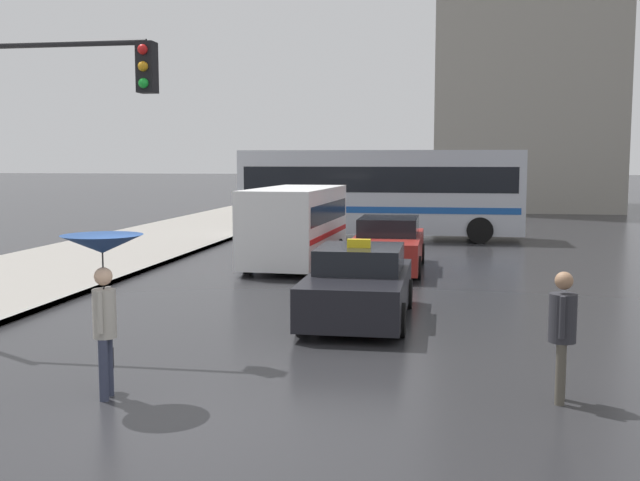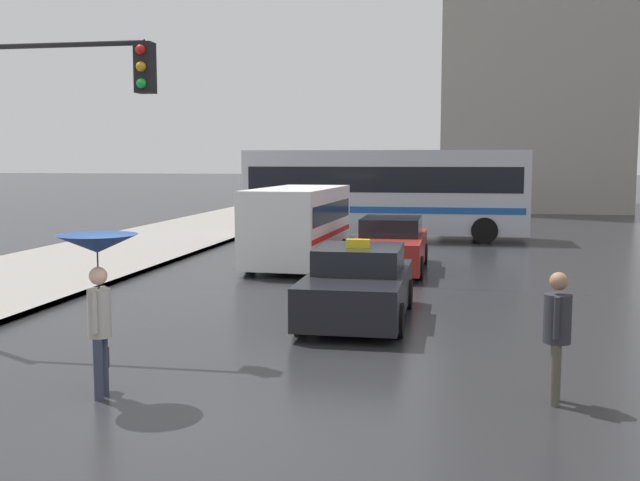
{
  "view_description": "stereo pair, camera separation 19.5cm",
  "coord_description": "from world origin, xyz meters",
  "px_view_note": "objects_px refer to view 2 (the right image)",
  "views": [
    {
      "loc": [
        2.89,
        -7.48,
        3.04
      ],
      "look_at": [
        0.39,
        7.46,
        1.4
      ],
      "focal_mm": 42.0,
      "sensor_mm": 36.0,
      "label": 1
    },
    {
      "loc": [
        3.08,
        -7.45,
        3.04
      ],
      "look_at": [
        0.39,
        7.46,
        1.4
      ],
      "focal_mm": 42.0,
      "sensor_mm": 36.0,
      "label": 2
    }
  ],
  "objects_px": {
    "sedan_red": "(391,246)",
    "traffic_light": "(23,122)",
    "city_bus": "(385,190)",
    "pedestrian_with_umbrella": "(98,267)",
    "taxi": "(358,286)",
    "ambulance_van": "(298,222)",
    "pedestrian_man": "(557,326)"
  },
  "relations": [
    {
      "from": "taxi",
      "to": "city_bus",
      "type": "xyz_separation_m",
      "value": [
        -0.89,
        14.88,
        1.23
      ]
    },
    {
      "from": "pedestrian_with_umbrella",
      "to": "pedestrian_man",
      "type": "xyz_separation_m",
      "value": [
        5.71,
        0.78,
        -0.7
      ]
    },
    {
      "from": "sedan_red",
      "to": "traffic_light",
      "type": "distance_m",
      "value": 10.93
    },
    {
      "from": "taxi",
      "to": "city_bus",
      "type": "relative_size",
      "value": 0.38
    },
    {
      "from": "city_bus",
      "to": "pedestrian_man",
      "type": "height_order",
      "value": "city_bus"
    },
    {
      "from": "ambulance_van",
      "to": "traffic_light",
      "type": "height_order",
      "value": "traffic_light"
    },
    {
      "from": "taxi",
      "to": "traffic_light",
      "type": "xyz_separation_m",
      "value": [
        -5.28,
        -2.51,
        3.01
      ]
    },
    {
      "from": "pedestrian_man",
      "to": "ambulance_van",
      "type": "bearing_deg",
      "value": -142.94
    },
    {
      "from": "taxi",
      "to": "pedestrian_man",
      "type": "relative_size",
      "value": 2.48
    },
    {
      "from": "ambulance_van",
      "to": "pedestrian_with_umbrella",
      "type": "relative_size",
      "value": 2.55
    },
    {
      "from": "ambulance_van",
      "to": "sedan_red",
      "type": "bearing_deg",
      "value": 172.75
    },
    {
      "from": "pedestrian_man",
      "to": "traffic_light",
      "type": "xyz_separation_m",
      "value": [
        -8.34,
        1.95,
        2.67
      ]
    },
    {
      "from": "city_bus",
      "to": "traffic_light",
      "type": "xyz_separation_m",
      "value": [
        -4.39,
        -17.39,
        1.78
      ]
    },
    {
      "from": "sedan_red",
      "to": "city_bus",
      "type": "relative_size",
      "value": 0.44
    },
    {
      "from": "sedan_red",
      "to": "traffic_light",
      "type": "height_order",
      "value": "traffic_light"
    },
    {
      "from": "traffic_light",
      "to": "sedan_red",
      "type": "bearing_deg",
      "value": 59.47
    },
    {
      "from": "taxi",
      "to": "pedestrian_with_umbrella",
      "type": "distance_m",
      "value": 5.97
    },
    {
      "from": "ambulance_van",
      "to": "traffic_light",
      "type": "xyz_separation_m",
      "value": [
        -2.64,
        -9.53,
        2.41
      ]
    },
    {
      "from": "traffic_light",
      "to": "ambulance_van",
      "type": "bearing_deg",
      "value": 74.52
    },
    {
      "from": "taxi",
      "to": "pedestrian_man",
      "type": "height_order",
      "value": "pedestrian_man"
    },
    {
      "from": "pedestrian_with_umbrella",
      "to": "pedestrian_man",
      "type": "relative_size",
      "value": 1.27
    },
    {
      "from": "taxi",
      "to": "sedan_red",
      "type": "height_order",
      "value": "taxi"
    },
    {
      "from": "ambulance_van",
      "to": "city_bus",
      "type": "distance_m",
      "value": 8.08
    },
    {
      "from": "city_bus",
      "to": "pedestrian_with_umbrella",
      "type": "bearing_deg",
      "value": -5.22
    },
    {
      "from": "ambulance_van",
      "to": "city_bus",
      "type": "bearing_deg",
      "value": -99.88
    },
    {
      "from": "pedestrian_man",
      "to": "sedan_red",
      "type": "bearing_deg",
      "value": -154.1
    },
    {
      "from": "pedestrian_with_umbrella",
      "to": "taxi",
      "type": "bearing_deg",
      "value": -35.91
    },
    {
      "from": "ambulance_van",
      "to": "traffic_light",
      "type": "distance_m",
      "value": 10.18
    },
    {
      "from": "pedestrian_with_umbrella",
      "to": "pedestrian_man",
      "type": "height_order",
      "value": "pedestrian_with_umbrella"
    },
    {
      "from": "ambulance_van",
      "to": "traffic_light",
      "type": "bearing_deg",
      "value": 77.21
    },
    {
      "from": "ambulance_van",
      "to": "pedestrian_man",
      "type": "relative_size",
      "value": 3.23
    },
    {
      "from": "sedan_red",
      "to": "pedestrian_man",
      "type": "bearing_deg",
      "value": 105.23
    }
  ]
}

